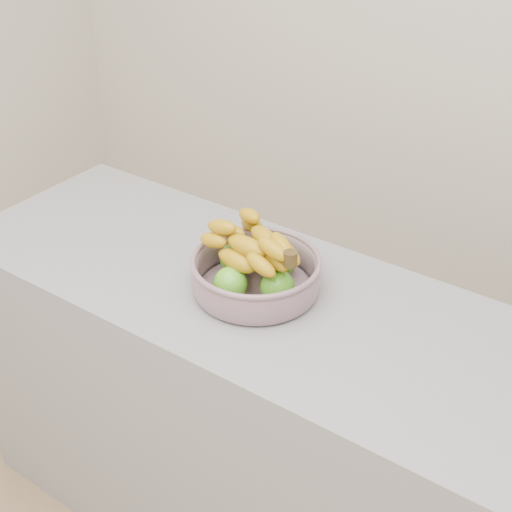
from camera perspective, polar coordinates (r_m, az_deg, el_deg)
The scene contains 2 objects.
counter at distance 1.99m, azimuth 3.77°, elevation -14.87°, with size 2.00×0.60×0.90m, color #95969D.
fruit_bowl at distance 1.73m, azimuth -0.01°, elevation -1.17°, with size 0.32×0.32×0.17m.
Camera 1 is at (0.67, -0.42, 1.92)m, focal length 50.00 mm.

